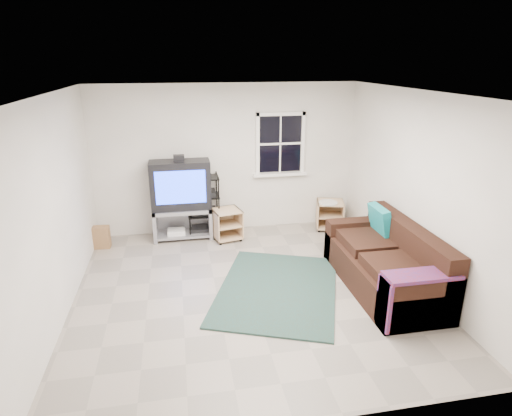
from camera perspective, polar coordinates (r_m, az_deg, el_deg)
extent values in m
plane|color=gray|center=(5.91, -0.87, -10.92)|extent=(4.60, 4.60, 0.00)
plane|color=white|center=(5.12, -1.02, 15.08)|extent=(4.60, 4.60, 0.00)
plane|color=white|center=(7.58, -3.88, 6.49)|extent=(4.60, 0.00, 4.60)
plane|color=white|center=(3.32, 5.88, -11.17)|extent=(4.60, 0.00, 4.60)
plane|color=white|center=(5.50, -25.26, -0.35)|extent=(0.00, 4.60, 4.60)
plane|color=white|center=(6.17, 20.62, 2.28)|extent=(0.00, 4.60, 4.60)
cube|color=black|center=(7.67, 3.23, 8.58)|extent=(0.80, 0.01, 1.02)
cube|color=white|center=(7.58, 3.34, 12.41)|extent=(0.88, 0.06, 0.06)
cube|color=white|center=(7.76, 3.21, 4.54)|extent=(0.98, 0.14, 0.05)
cube|color=white|center=(7.57, 0.21, 8.45)|extent=(0.06, 0.06, 1.10)
cube|color=white|center=(7.76, 6.24, 8.62)|extent=(0.06, 0.06, 1.10)
cube|color=white|center=(7.66, 3.25, 8.55)|extent=(0.78, 0.04, 0.04)
cube|color=gray|center=(7.47, -9.84, -0.17)|extent=(1.00, 0.50, 0.06)
cube|color=gray|center=(7.57, -13.29, -2.13)|extent=(0.06, 0.50, 0.55)
cube|color=gray|center=(7.57, -6.18, -1.70)|extent=(0.06, 0.50, 0.55)
cube|color=gray|center=(7.63, -9.65, -3.35)|extent=(0.88, 0.46, 0.04)
cube|color=gray|center=(7.77, -9.78, -1.31)|extent=(1.00, 0.04, 0.55)
cube|color=silver|center=(7.57, -10.58, -3.11)|extent=(0.30, 0.24, 0.08)
cube|color=black|center=(7.62, -8.02, -2.90)|extent=(0.20, 0.18, 0.06)
cube|color=black|center=(7.34, -10.04, 3.07)|extent=(1.00, 0.42, 0.82)
cube|color=#1E3FFF|center=(7.13, -10.01, 2.72)|extent=(0.82, 0.01, 0.56)
cube|color=black|center=(7.23, -10.25, 6.57)|extent=(0.18, 0.13, 0.10)
cylinder|color=black|center=(7.35, -8.90, -0.20)|extent=(0.02, 0.02, 1.10)
cylinder|color=black|center=(7.38, -4.95, 0.04)|extent=(0.02, 0.02, 1.10)
cylinder|color=black|center=(7.69, -9.00, 0.68)|extent=(0.02, 0.02, 1.10)
cylinder|color=black|center=(7.72, -5.22, 0.91)|extent=(0.02, 0.02, 1.10)
cube|color=black|center=(7.71, -6.86, -3.15)|extent=(0.55, 0.40, 0.02)
cube|color=black|center=(7.69, -6.88, -2.77)|extent=(0.43, 0.32, 0.09)
cube|color=black|center=(7.59, -6.96, -0.82)|extent=(0.55, 0.40, 0.02)
cube|color=black|center=(7.57, -6.98, -0.43)|extent=(0.43, 0.32, 0.09)
cube|color=black|center=(7.48, -7.07, 1.58)|extent=(0.55, 0.40, 0.02)
cube|color=black|center=(7.46, -7.08, 1.98)|extent=(0.43, 0.32, 0.09)
cube|color=black|center=(7.39, -7.17, 4.04)|extent=(0.55, 0.40, 0.02)
cube|color=tan|center=(7.30, -3.95, -0.33)|extent=(0.54, 0.54, 0.02)
cube|color=tan|center=(7.48, -3.86, -3.73)|extent=(0.54, 0.54, 0.02)
cube|color=tan|center=(7.32, -5.51, -2.29)|extent=(0.12, 0.45, 0.49)
cube|color=tan|center=(7.45, -2.33, -1.82)|extent=(0.12, 0.45, 0.49)
cube|color=tan|center=(7.58, -4.45, -1.50)|extent=(0.41, 0.11, 0.49)
cube|color=tan|center=(7.39, -3.90, -2.20)|extent=(0.50, 0.51, 0.02)
cylinder|color=black|center=(7.28, -4.74, -4.70)|extent=(0.05, 0.05, 0.05)
cylinder|color=black|center=(7.70, -3.03, -3.27)|extent=(0.05, 0.05, 0.05)
cube|color=tan|center=(7.87, 9.90, 0.77)|extent=(0.58, 0.58, 0.02)
cube|color=tan|center=(8.02, 9.71, -2.30)|extent=(0.58, 0.58, 0.02)
cube|color=tan|center=(7.92, 8.18, -0.74)|extent=(0.15, 0.46, 0.47)
cube|color=tan|center=(7.96, 11.43, -0.82)|extent=(0.15, 0.46, 0.47)
cube|color=tan|center=(8.15, 9.68, -0.23)|extent=(0.42, 0.14, 0.47)
cube|color=tan|center=(7.95, 9.80, -0.91)|extent=(0.54, 0.55, 0.02)
cylinder|color=black|center=(7.84, 8.44, -3.01)|extent=(0.05, 0.05, 0.05)
cylinder|color=black|center=(8.23, 10.90, -2.08)|extent=(0.05, 0.05, 0.05)
cylinder|color=silver|center=(7.76, 9.60, 0.71)|extent=(0.34, 0.34, 0.02)
cube|color=black|center=(6.14, 16.51, -8.27)|extent=(0.94, 2.09, 0.44)
cube|color=black|center=(6.11, 19.80, -4.16)|extent=(0.25, 2.09, 0.45)
cube|color=black|center=(6.84, 13.20, -4.06)|extent=(0.94, 0.25, 0.65)
cube|color=black|center=(5.40, 21.00, -11.58)|extent=(0.94, 0.25, 0.65)
cube|color=black|center=(5.65, 17.90, -7.66)|extent=(0.63, 0.75, 0.14)
cube|color=black|center=(6.32, 14.41, -4.36)|extent=(0.63, 0.75, 0.14)
cube|color=teal|center=(6.47, 16.21, -1.61)|extent=(0.21, 0.50, 0.43)
cube|color=navy|center=(5.22, 21.25, -8.36)|extent=(0.86, 0.31, 0.04)
cube|color=navy|center=(5.18, 16.67, -12.16)|extent=(0.04, 0.31, 0.61)
cube|color=#2F2115|center=(5.93, 2.90, -10.74)|extent=(2.20, 2.53, 0.03)
cube|color=brown|center=(7.53, -19.89, -3.68)|extent=(0.27, 0.18, 0.37)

